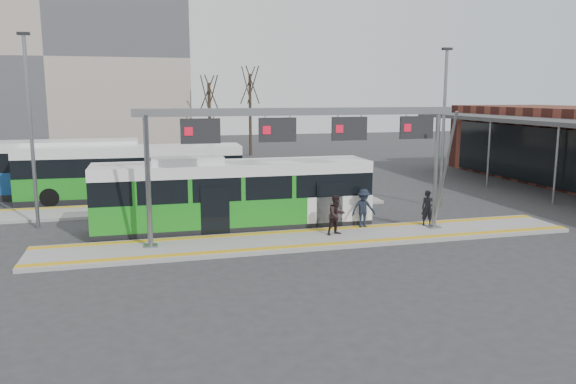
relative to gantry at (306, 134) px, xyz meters
name	(u,v)px	position (x,y,z in m)	size (l,w,h in m)	color
ground	(315,241)	(0.35, -0.25, -4.30)	(120.00, 120.00, 0.00)	#2D2D30
platform_main	(315,239)	(0.35, -0.25, -4.22)	(22.00, 3.00, 0.15)	gray
platform_second	(196,206)	(-3.65, 7.75, -4.22)	(20.00, 3.00, 0.15)	gray
tactile_main	(315,237)	(0.35, -0.25, -4.14)	(22.00, 2.65, 0.02)	gold
tactile_second	(194,201)	(-3.65, 8.90, -4.14)	(20.00, 0.35, 0.02)	gold
gantry	(306,134)	(0.00, 0.00, 0.00)	(13.00, 1.68, 5.20)	slate
apartment_block	(53,58)	(-13.65, 35.75, 4.91)	(24.50, 12.50, 18.40)	#A99B8D
hero_bus	(233,196)	(-2.52, 2.59, -2.80)	(11.97, 2.69, 3.28)	black
bg_bus_green	(133,174)	(-6.81, 11.00, -2.81)	(12.16, 3.10, 3.02)	black
bg_bus_blue	(28,170)	(-12.62, 13.50, -2.71)	(12.32, 2.77, 3.21)	black
passenger_a	(428,208)	(5.76, 0.44, -3.37)	(0.57, 0.37, 1.57)	black
passenger_b	(336,215)	(1.32, -0.05, -3.33)	(0.80, 0.62, 1.65)	black
passenger_c	(363,208)	(2.87, 0.83, -3.30)	(1.09, 0.63, 1.69)	black
tree_left	(209,94)	(-0.34, 27.61, 1.58)	(1.40, 1.40, 7.76)	#382B21
tree_mid	(250,86)	(4.15, 32.17, 2.38)	(1.40, 1.40, 8.81)	#382B21
lamp_west	(31,127)	(-10.89, 5.00, 0.16)	(0.50, 0.25, 8.44)	slate
lamp_east	(444,124)	(8.93, 4.83, 0.04)	(0.50, 0.25, 8.20)	slate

